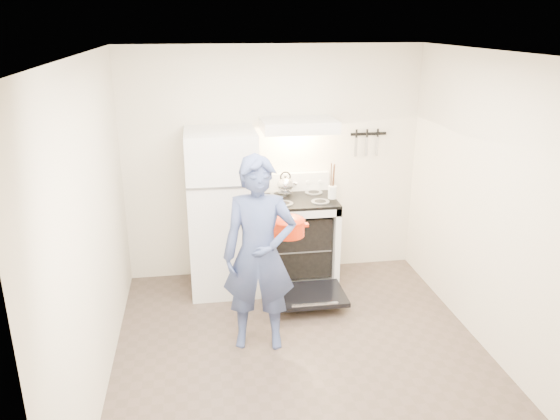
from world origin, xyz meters
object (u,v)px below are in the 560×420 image
object	(u,v)px
refrigerator	(223,212)
person	(259,255)
stove_body	(299,241)
tea_kettle	(285,183)
dutch_oven	(288,228)

from	to	relation	value
refrigerator	person	bearing A→B (deg)	-77.92
person	refrigerator	bearing A→B (deg)	110.62
refrigerator	stove_body	size ratio (longest dim) A/B	1.85
tea_kettle	person	xyz separation A→B (m)	(-0.44, -1.30, -0.23)
stove_body	dutch_oven	world-z (taller)	dutch_oven
tea_kettle	dutch_oven	distance (m)	0.93
refrigerator	dutch_oven	size ratio (longest dim) A/B	4.49
refrigerator	dutch_oven	world-z (taller)	refrigerator
dutch_oven	refrigerator	bearing A→B (deg)	126.43
refrigerator	person	world-z (taller)	person
tea_kettle	dutch_oven	world-z (taller)	tea_kettle
refrigerator	person	size ratio (longest dim) A/B	1.00
stove_body	refrigerator	bearing A→B (deg)	-178.23
stove_body	person	bearing A→B (deg)	-115.85
refrigerator	tea_kettle	world-z (taller)	refrigerator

